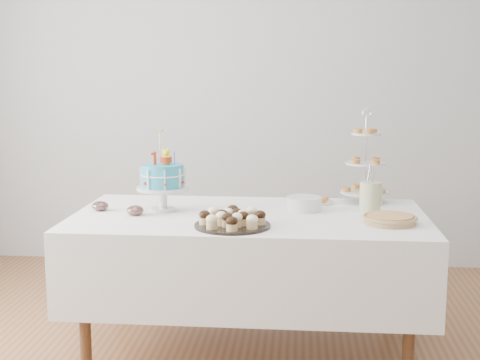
# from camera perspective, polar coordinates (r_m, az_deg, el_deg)

# --- Properties ---
(walls) EXTENTS (5.04, 4.04, 2.70)m
(walls) POSITION_cam_1_polar(r_m,az_deg,el_deg) (3.27, 0.41, 5.89)
(walls) COLOR #ACAEB1
(walls) RESTS_ON floor
(table) EXTENTS (1.92, 1.02, 0.77)m
(table) POSITION_cam_1_polar(r_m,az_deg,el_deg) (3.70, 0.78, -6.39)
(table) COLOR silver
(table) RESTS_ON floor
(birthday_cake) EXTENTS (0.29, 0.29, 0.45)m
(birthday_cake) POSITION_cam_1_polar(r_m,az_deg,el_deg) (3.74, -6.58, -0.80)
(birthday_cake) COLOR silver
(birthday_cake) RESTS_ON table
(cupcake_tray) EXTENTS (0.39, 0.39, 0.09)m
(cupcake_tray) POSITION_cam_1_polar(r_m,az_deg,el_deg) (3.36, -0.66, -3.30)
(cupcake_tray) COLOR black
(cupcake_tray) RESTS_ON table
(pie) EXTENTS (0.28, 0.28, 0.04)m
(pie) POSITION_cam_1_polar(r_m,az_deg,el_deg) (3.51, 12.67, -3.25)
(pie) COLOR tan
(pie) RESTS_ON table
(tiered_stand) EXTENTS (0.29, 0.29, 0.56)m
(tiered_stand) POSITION_cam_1_polar(r_m,az_deg,el_deg) (4.01, 10.65, 1.37)
(tiered_stand) COLOR silver
(tiered_stand) RESTS_ON table
(plate_stack) EXTENTS (0.20, 0.20, 0.08)m
(plate_stack) POSITION_cam_1_polar(r_m,az_deg,el_deg) (3.76, 5.48, -2.03)
(plate_stack) COLOR silver
(plate_stack) RESTS_ON table
(pastry_plate) EXTENTS (0.21, 0.21, 0.03)m
(pastry_plate) POSITION_cam_1_polar(r_m,az_deg,el_deg) (3.99, 6.47, -1.74)
(pastry_plate) COLOR silver
(pastry_plate) RESTS_ON table
(jam_bowl_a) EXTENTS (0.09, 0.09, 0.06)m
(jam_bowl_a) POSITION_cam_1_polar(r_m,az_deg,el_deg) (3.67, -8.93, -2.59)
(jam_bowl_a) COLOR silver
(jam_bowl_a) RESTS_ON table
(jam_bowl_b) EXTENTS (0.09, 0.09, 0.06)m
(jam_bowl_b) POSITION_cam_1_polar(r_m,az_deg,el_deg) (3.82, -11.85, -2.20)
(jam_bowl_b) COLOR silver
(jam_bowl_b) RESTS_ON table
(utensil_pitcher) EXTENTS (0.12, 0.12, 0.26)m
(utensil_pitcher) POSITION_cam_1_polar(r_m,az_deg,el_deg) (3.74, 11.06, -1.37)
(utensil_pitcher) COLOR beige
(utensil_pitcher) RESTS_ON table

